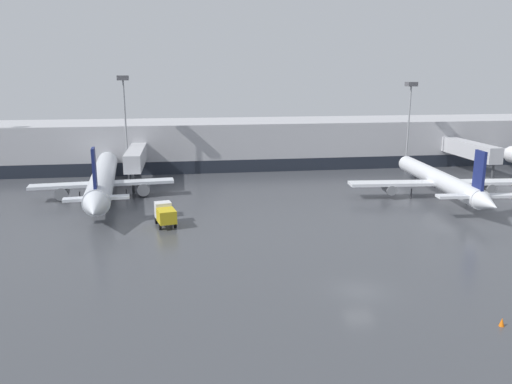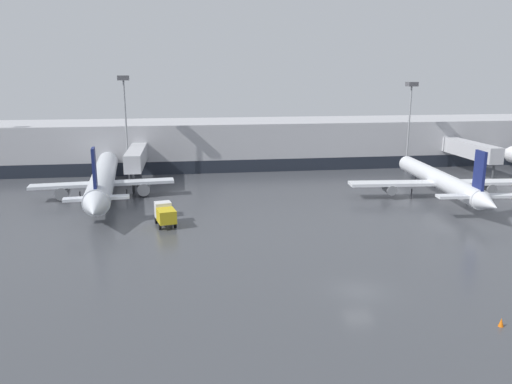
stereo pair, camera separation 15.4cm
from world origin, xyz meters
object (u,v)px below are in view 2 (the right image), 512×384
object	(u,v)px
apron_light_mast_2	(124,98)
apron_light_mast_4	(411,101)
parked_jet_1	(439,180)
parked_jet_3	(103,179)
service_truck_0	(165,214)
traffic_cone_0	(501,322)

from	to	relation	value
apron_light_mast_2	apron_light_mast_4	size ratio (longest dim) A/B	1.07
apron_light_mast_4	apron_light_mast_2	bearing A→B (deg)	-179.54
parked_jet_1	parked_jet_3	size ratio (longest dim) A/B	0.84
service_truck_0	apron_light_mast_2	world-z (taller)	apron_light_mast_2
parked_jet_1	traffic_cone_0	world-z (taller)	parked_jet_1
service_truck_0	apron_light_mast_2	xyz separation A→B (m)	(-7.19, 28.67, 12.63)
apron_light_mast_4	service_truck_0	bearing A→B (deg)	-146.84
traffic_cone_0	apron_light_mast_4	distance (m)	62.61
parked_jet_1	traffic_cone_0	size ratio (longest dim) A/B	49.83
service_truck_0	parked_jet_1	bearing A→B (deg)	-90.77
service_truck_0	apron_light_mast_4	world-z (taller)	apron_light_mast_4
traffic_cone_0	apron_light_mast_4	world-z (taller)	apron_light_mast_4
traffic_cone_0	parked_jet_3	bearing A→B (deg)	128.09
parked_jet_3	traffic_cone_0	xyz separation A→B (m)	(34.92, -44.55, -2.52)
parked_jet_1	service_truck_0	distance (m)	41.13
parked_jet_1	apron_light_mast_2	bearing A→B (deg)	71.62
service_truck_0	apron_light_mast_4	xyz separation A→B (m)	(44.53, 29.09, 11.80)
apron_light_mast_2	traffic_cone_0	bearing A→B (deg)	-60.59
traffic_cone_0	apron_light_mast_4	size ratio (longest dim) A/B	0.04
parked_jet_3	apron_light_mast_4	world-z (taller)	apron_light_mast_4
parked_jet_3	apron_light_mast_2	bearing A→B (deg)	-15.38
traffic_cone_0	apron_light_mast_2	bearing A→B (deg)	119.41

